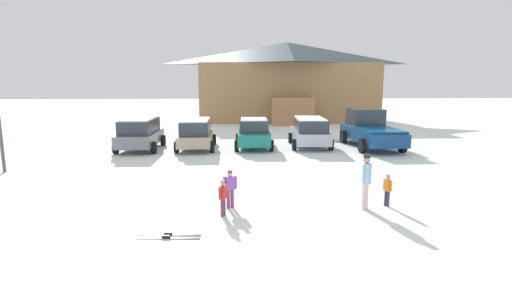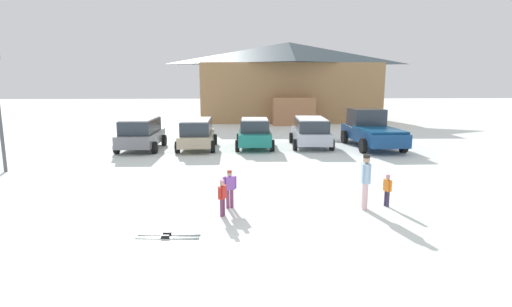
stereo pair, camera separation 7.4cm
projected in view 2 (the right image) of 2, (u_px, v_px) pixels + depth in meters
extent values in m
plane|color=white|center=(291.00, 279.00, 7.75)|extent=(160.00, 160.00, 0.00)
cube|color=#9F764C|center=(288.00, 92.00, 39.17)|extent=(16.55, 8.56, 5.40)
pyramid|color=#34444C|center=(289.00, 53.00, 38.50)|extent=(17.16, 9.17, 2.06)
cube|color=#AD734D|center=(294.00, 111.00, 34.56)|extent=(3.65, 1.90, 2.40)
cube|color=slate|center=(141.00, 138.00, 22.28)|extent=(1.92, 4.25, 0.66)
cube|color=#2D3842|center=(140.00, 126.00, 22.07)|extent=(1.68, 3.23, 0.71)
cube|color=white|center=(140.00, 119.00, 22.00)|extent=(1.57, 3.07, 0.06)
cylinder|color=black|center=(130.00, 140.00, 23.59)|extent=(0.23, 0.64, 0.64)
cylinder|color=black|center=(164.00, 140.00, 23.65)|extent=(0.23, 0.64, 0.64)
cylinder|color=black|center=(117.00, 148.00, 21.02)|extent=(0.23, 0.64, 0.64)
cylinder|color=black|center=(155.00, 148.00, 21.08)|extent=(0.23, 0.64, 0.64)
cube|color=tan|center=(197.00, 138.00, 22.58)|extent=(1.77, 4.39, 0.59)
cube|color=#2D3842|center=(197.00, 127.00, 22.37)|extent=(1.55, 3.34, 0.71)
cube|color=white|center=(197.00, 120.00, 22.30)|extent=(1.45, 3.17, 0.06)
cylinder|color=black|center=(184.00, 140.00, 23.91)|extent=(0.22, 0.64, 0.64)
cylinder|color=black|center=(215.00, 139.00, 24.02)|extent=(0.22, 0.64, 0.64)
cylinder|color=black|center=(177.00, 147.00, 21.24)|extent=(0.22, 0.64, 0.64)
cylinder|color=black|center=(213.00, 147.00, 21.35)|extent=(0.22, 0.64, 0.64)
cube|color=#1B7F75|center=(255.00, 136.00, 22.95)|extent=(1.92, 4.27, 0.66)
cube|color=#2D3842|center=(255.00, 125.00, 22.63)|extent=(1.63, 2.25, 0.65)
cube|color=white|center=(255.00, 119.00, 22.56)|extent=(1.52, 2.13, 0.06)
cylinder|color=black|center=(239.00, 139.00, 24.28)|extent=(0.24, 0.65, 0.64)
cylinder|color=black|center=(270.00, 139.00, 24.31)|extent=(0.24, 0.65, 0.64)
cylinder|color=black|center=(237.00, 146.00, 21.71)|extent=(0.24, 0.65, 0.64)
cylinder|color=black|center=(272.00, 145.00, 21.74)|extent=(0.24, 0.65, 0.64)
cube|color=silver|center=(310.00, 136.00, 23.31)|extent=(2.16, 4.54, 0.64)
cube|color=#2D3842|center=(311.00, 125.00, 23.11)|extent=(1.87, 3.46, 0.66)
cube|color=white|center=(311.00, 118.00, 23.04)|extent=(1.74, 3.29, 0.06)
cylinder|color=black|center=(291.00, 138.00, 24.73)|extent=(0.26, 0.65, 0.64)
cylinder|color=black|center=(324.00, 138.00, 24.71)|extent=(0.26, 0.65, 0.64)
cylinder|color=black|center=(295.00, 145.00, 22.03)|extent=(0.26, 0.65, 0.64)
cylinder|color=black|center=(332.00, 145.00, 22.01)|extent=(0.26, 0.65, 0.64)
cube|color=navy|center=(372.00, 135.00, 22.90)|extent=(2.13, 5.83, 0.70)
cube|color=#2D3842|center=(366.00, 118.00, 23.88)|extent=(1.90, 1.89, 1.05)
cube|color=navy|center=(379.00, 130.00, 21.83)|extent=(2.08, 3.22, 0.12)
cylinder|color=black|center=(344.00, 137.00, 24.59)|extent=(0.27, 0.80, 0.80)
cylinder|color=black|center=(379.00, 136.00, 24.74)|extent=(0.27, 0.80, 0.80)
cylinder|color=black|center=(363.00, 146.00, 21.18)|extent=(0.27, 0.80, 0.80)
cylinder|color=black|center=(404.00, 145.00, 21.33)|extent=(0.27, 0.80, 0.80)
cylinder|color=beige|center=(365.00, 197.00, 11.81)|extent=(0.15, 0.15, 0.82)
cylinder|color=beige|center=(364.00, 195.00, 11.99)|extent=(0.15, 0.15, 0.82)
cube|color=#A1C3E2|center=(366.00, 173.00, 11.77)|extent=(0.31, 0.44, 0.58)
cylinder|color=#A1C3E2|center=(367.00, 174.00, 11.52)|extent=(0.11, 0.11, 0.55)
cylinder|color=#A1C3E2|center=(365.00, 171.00, 12.02)|extent=(0.11, 0.11, 0.55)
sphere|color=tan|center=(367.00, 160.00, 11.70)|extent=(0.21, 0.21, 0.21)
cylinder|color=#2D2726|center=(367.00, 156.00, 11.68)|extent=(0.20, 0.20, 0.10)
cylinder|color=#6D3457|center=(222.00, 208.00, 11.26)|extent=(0.09, 0.09, 0.51)
cylinder|color=#6D3457|center=(223.00, 207.00, 11.37)|extent=(0.09, 0.09, 0.51)
cube|color=red|center=(222.00, 192.00, 11.24)|extent=(0.24, 0.29, 0.36)
cylinder|color=red|center=(220.00, 193.00, 11.09)|extent=(0.07, 0.07, 0.35)
cylinder|color=red|center=(225.00, 190.00, 11.38)|extent=(0.07, 0.07, 0.35)
sphere|color=tan|center=(222.00, 184.00, 11.19)|extent=(0.13, 0.13, 0.13)
cylinder|color=pink|center=(222.00, 181.00, 11.18)|extent=(0.13, 0.13, 0.06)
cylinder|color=#382E4C|center=(388.00, 199.00, 12.14)|extent=(0.09, 0.09, 0.49)
cylinder|color=#382E4C|center=(386.00, 198.00, 12.24)|extent=(0.09, 0.09, 0.49)
cube|color=orange|center=(388.00, 185.00, 12.12)|extent=(0.20, 0.27, 0.34)
cylinder|color=orange|center=(391.00, 186.00, 11.97)|extent=(0.07, 0.07, 0.33)
cylinder|color=orange|center=(384.00, 184.00, 12.26)|extent=(0.07, 0.07, 0.33)
sphere|color=tan|center=(388.00, 178.00, 12.07)|extent=(0.12, 0.12, 0.12)
cylinder|color=pink|center=(388.00, 176.00, 12.06)|extent=(0.12, 0.12, 0.06)
cylinder|color=#7E3864|center=(232.00, 199.00, 12.05)|extent=(0.10, 0.10, 0.57)
cylinder|color=#7E3864|center=(228.00, 199.00, 12.00)|extent=(0.10, 0.10, 0.57)
cube|color=#8651B6|center=(230.00, 183.00, 11.94)|extent=(0.32, 0.25, 0.40)
cylinder|color=#8651B6|center=(235.00, 182.00, 12.00)|extent=(0.08, 0.08, 0.38)
cylinder|color=#8651B6|center=(224.00, 183.00, 11.87)|extent=(0.08, 0.08, 0.38)
sphere|color=tan|center=(230.00, 174.00, 11.89)|extent=(0.15, 0.15, 0.15)
cylinder|color=#B33029|center=(229.00, 172.00, 11.88)|extent=(0.14, 0.14, 0.07)
cube|color=#1B292A|center=(169.00, 235.00, 9.93)|extent=(1.55, 0.21, 0.02)
cube|color=black|center=(167.00, 233.00, 9.93)|extent=(0.21, 0.10, 0.06)
cube|color=#1B292A|center=(167.00, 238.00, 9.74)|extent=(1.55, 0.21, 0.02)
cube|color=black|center=(165.00, 236.00, 9.73)|extent=(0.21, 0.10, 0.06)
cylinder|color=#515459|center=(0.00, 117.00, 16.49)|extent=(0.14, 0.14, 4.62)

